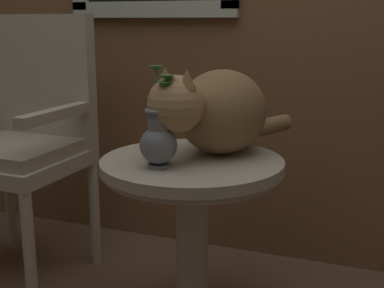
{
  "coord_description": "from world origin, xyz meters",
  "views": [
    {
      "loc": [
        0.66,
        -1.3,
        1.03
      ],
      "look_at": [
        0.09,
        0.2,
        0.65
      ],
      "focal_mm": 48.46,
      "sensor_mm": 36.0,
      "label": 1
    }
  ],
  "objects_px": {
    "cat": "(216,111)",
    "pewter_vase_with_ivy": "(159,138)",
    "wicker_side_table": "(192,211)",
    "wicker_chair": "(24,132)"
  },
  "relations": [
    {
      "from": "cat",
      "to": "pewter_vase_with_ivy",
      "type": "height_order",
      "value": "pewter_vase_with_ivy"
    },
    {
      "from": "wicker_side_table",
      "to": "cat",
      "type": "bearing_deg",
      "value": 59.28
    },
    {
      "from": "pewter_vase_with_ivy",
      "to": "wicker_chair",
      "type": "bearing_deg",
      "value": 158.03
    },
    {
      "from": "wicker_side_table",
      "to": "cat",
      "type": "distance_m",
      "value": 0.34
    },
    {
      "from": "wicker_side_table",
      "to": "wicker_chair",
      "type": "relative_size",
      "value": 0.57
    },
    {
      "from": "wicker_side_table",
      "to": "wicker_chair",
      "type": "bearing_deg",
      "value": 167.72
    },
    {
      "from": "cat",
      "to": "pewter_vase_with_ivy",
      "type": "bearing_deg",
      "value": -117.8
    },
    {
      "from": "wicker_side_table",
      "to": "pewter_vase_with_ivy",
      "type": "bearing_deg",
      "value": -115.7
    },
    {
      "from": "wicker_side_table",
      "to": "cat",
      "type": "relative_size",
      "value": 0.97
    },
    {
      "from": "wicker_chair",
      "to": "pewter_vase_with_ivy",
      "type": "xyz_separation_m",
      "value": [
        0.74,
        -0.3,
        0.1
      ]
    }
  ]
}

